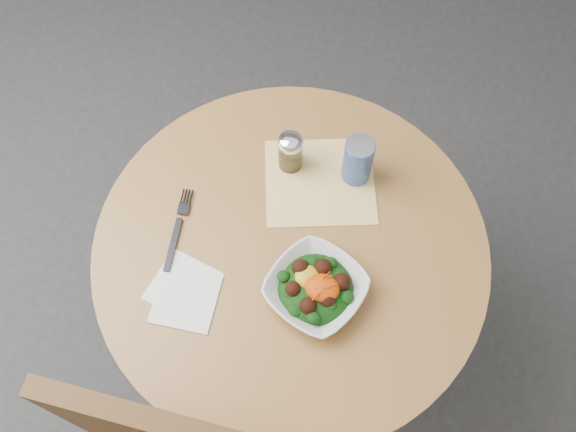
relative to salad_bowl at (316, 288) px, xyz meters
name	(u,v)px	position (x,y,z in m)	size (l,w,h in m)	color
ground	(290,338)	(-0.08, 0.09, -0.78)	(6.00, 6.00, 0.00)	#2C2B2E
table	(290,278)	(-0.08, 0.09, -0.23)	(0.90, 0.90, 0.75)	black
cloth_napkin	(320,182)	(-0.05, 0.27, -0.03)	(0.26, 0.24, 0.00)	orange
paper_napkins	(184,293)	(-0.28, -0.07, -0.03)	(0.16, 0.18, 0.00)	white
salad_bowl	(316,288)	(0.00, 0.00, 0.00)	(0.27, 0.27, 0.08)	silver
fork	(178,226)	(-0.34, 0.08, -0.02)	(0.04, 0.21, 0.00)	black
spice_shaker	(290,152)	(-0.13, 0.30, 0.03)	(0.06, 0.06, 0.11)	silver
beverage_can	(358,160)	(0.02, 0.31, 0.04)	(0.07, 0.07, 0.13)	navy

